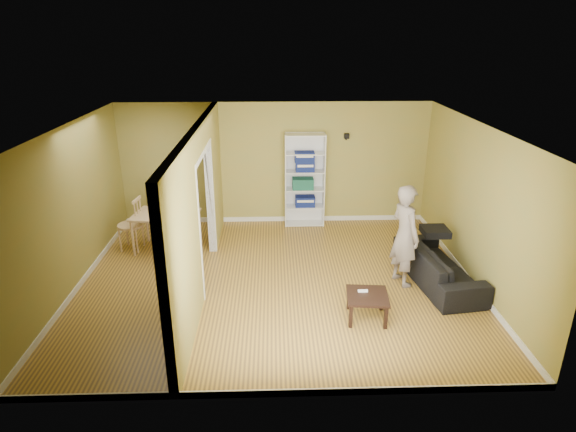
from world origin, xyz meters
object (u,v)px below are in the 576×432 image
Objects in this scene: dining_table at (166,218)px; chair_near at (166,242)px; bookshelf at (304,180)px; sofa at (439,260)px; person at (406,227)px; coffee_table at (367,298)px; chair_far at (172,213)px; chair_left at (130,224)px.

dining_table is 1.32× the size of chair_near.
bookshelf reaches higher than chair_near.
bookshelf is (-2.07, 2.69, 0.60)m from sofa.
coffee_table is (-0.78, -1.06, -0.67)m from person.
sofa is 1.03× the size of bookshelf.
chair_near is (0.12, -0.63, -0.21)m from dining_table.
chair_far is (-0.02, 0.64, -0.15)m from dining_table.
chair_left is (-4.08, 2.54, 0.19)m from coffee_table.
sofa is 1.76m from coffee_table.
sofa is 5.21m from chair_far.
sofa is at bearing -108.84° from person.
sofa is at bearing 162.14° from chair_far.
dining_table is at bearing 97.38° from chair_far.
chair_left reaches higher than coffee_table.
person reaches higher than coffee_table.
bookshelf is 3.00m from dining_table.
bookshelf reaches higher than chair_far.
sofa is at bearing -16.42° from dining_table.
sofa is 3.45m from bookshelf.
bookshelf reaches higher than sofa.
bookshelf is 3.37× the size of coffee_table.
coffee_table is 0.66× the size of chair_near.
chair_far is (-0.14, 1.27, 0.06)m from chair_near.
chair_near is at bearing -79.27° from dining_table.
coffee_table is at bearing 65.18° from chair_left.
dining_table is at bearing -154.57° from bookshelf.
bookshelf is at bearing 116.92° from chair_left.
person reaches higher than dining_table.
person is 1.01× the size of bookshelf.
chair_left is 1.08m from chair_near.
chair_far is (0.68, 0.58, -0.01)m from chair_left.
bookshelf is 1.95× the size of chair_far.
chair_near is (-4.03, 0.79, -0.56)m from person.
dining_table is at bearing 143.64° from coffee_table.
person is 4.15m from chair_near.
sofa is 3.49× the size of coffee_table.
chair_left is (-5.47, 1.46, 0.13)m from sofa.
chair_near reaches higher than dining_table.
dining_table is 0.72m from chair_left.
person is at bearing 80.19° from chair_left.
chair_far is at bearing 92.10° from dining_table.
person reaches higher than sofa.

